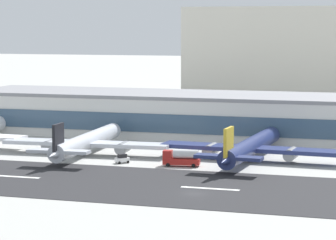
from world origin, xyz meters
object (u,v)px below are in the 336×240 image
airliner_black_tail_gate_1 (85,143)px  airliner_gold_tail_gate_2 (249,148)px  terminal_building (215,115)px  distant_hotel_block (308,54)px  service_fuel_truck_1 (181,158)px  service_baggage_tug_0 (122,159)px

airliner_black_tail_gate_1 → airliner_gold_tail_gate_2: 41.31m
airliner_gold_tail_gate_2 → terminal_building: bearing=27.9°
distant_hotel_block → terminal_building: bearing=-95.1°
airliner_black_tail_gate_1 → service_fuel_truck_1: size_ratio=5.52×
airliner_black_tail_gate_1 → service_fuel_truck_1: bearing=-109.5°
distant_hotel_block → service_fuel_truck_1: distant_hotel_block is taller
airliner_black_tail_gate_1 → distant_hotel_block: bearing=-14.6°
terminal_building → airliner_gold_tail_gate_2: bearing=-65.4°
airliner_black_tail_gate_1 → service_fuel_truck_1: (27.47, -8.13, -1.19)m
terminal_building → distant_hotel_block: distant_hotel_block is taller
terminal_building → service_fuel_truck_1: 50.88m
airliner_gold_tail_gate_2 → service_fuel_truck_1: bearing=132.4°
service_baggage_tug_0 → airliner_black_tail_gate_1: bearing=-77.0°
airliner_black_tail_gate_1 → airliner_gold_tail_gate_2: bearing=-88.7°
airliner_black_tail_gate_1 → service_baggage_tug_0: bearing=-125.0°
terminal_building → airliner_black_tail_gate_1: 48.42m
distant_hotel_block → service_fuel_truck_1: (-6.89, -175.16, -18.30)m
airliner_black_tail_gate_1 → airliner_gold_tail_gate_2: airliner_gold_tail_gate_2 is taller
distant_hotel_block → service_fuel_truck_1: bearing=-92.3°
distant_hotel_block → service_baggage_tug_0: 177.49m
airliner_black_tail_gate_1 → service_fuel_truck_1: 28.67m
service_fuel_truck_1 → service_baggage_tug_0: bearing=-7.9°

